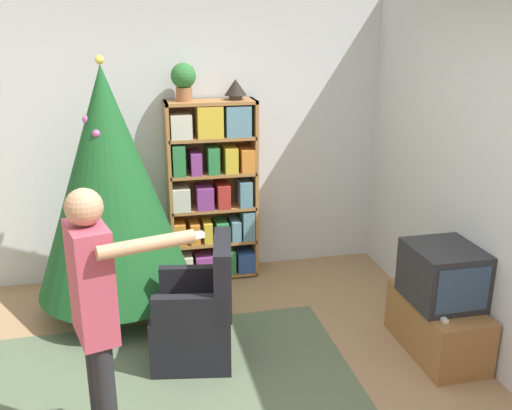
# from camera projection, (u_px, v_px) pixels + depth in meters

# --- Properties ---
(wall_back) EXTENTS (8.00, 0.10, 2.60)m
(wall_back) POSITION_uv_depth(u_px,v_px,m) (180.00, 140.00, 5.33)
(wall_back) COLOR silver
(wall_back) RESTS_ON ground_plane
(area_rug) EXTENTS (2.75, 2.06, 0.01)m
(area_rug) POSITION_uv_depth(u_px,v_px,m) (157.00, 402.00, 3.73)
(area_rug) COLOR #56664C
(area_rug) RESTS_ON ground_plane
(bookshelf) EXTENTS (0.82, 0.31, 1.69)m
(bookshelf) POSITION_uv_depth(u_px,v_px,m) (213.00, 191.00, 5.30)
(bookshelf) COLOR #A8703D
(bookshelf) RESTS_ON ground_plane
(tv_stand) EXTENTS (0.44, 0.84, 0.42)m
(tv_stand) POSITION_uv_depth(u_px,v_px,m) (437.00, 326.00, 4.25)
(tv_stand) COLOR #996638
(tv_stand) RESTS_ON ground_plane
(television) EXTENTS (0.48, 0.53, 0.42)m
(television) POSITION_uv_depth(u_px,v_px,m) (443.00, 274.00, 4.11)
(television) COLOR #28282D
(television) RESTS_ON tv_stand
(game_remote) EXTENTS (0.04, 0.12, 0.02)m
(game_remote) POSITION_uv_depth(u_px,v_px,m) (442.00, 318.00, 3.92)
(game_remote) COLOR white
(game_remote) RESTS_ON tv_stand
(christmas_tree) EXTENTS (1.28, 1.28, 2.13)m
(christmas_tree) POSITION_uv_depth(u_px,v_px,m) (110.00, 183.00, 4.54)
(christmas_tree) COLOR #4C3323
(christmas_tree) RESTS_ON ground_plane
(armchair) EXTENTS (0.66, 0.65, 0.92)m
(armchair) POSITION_uv_depth(u_px,v_px,m) (198.00, 318.00, 4.13)
(armchair) COLOR black
(armchair) RESTS_ON ground_plane
(standing_person) EXTENTS (0.70, 0.46, 1.62)m
(standing_person) POSITION_uv_depth(u_px,v_px,m) (96.00, 311.00, 2.93)
(standing_person) COLOR #232328
(standing_person) RESTS_ON ground_plane
(potted_plant) EXTENTS (0.22, 0.22, 0.33)m
(potted_plant) POSITION_uv_depth(u_px,v_px,m) (183.00, 79.00, 4.94)
(potted_plant) COLOR #935B38
(potted_plant) RESTS_ON bookshelf
(table_lamp) EXTENTS (0.20, 0.20, 0.18)m
(table_lamp) POSITION_uv_depth(u_px,v_px,m) (236.00, 88.00, 5.07)
(table_lamp) COLOR #473828
(table_lamp) RESTS_ON bookshelf
(book_pile_near_tree) EXTENTS (0.25, 0.20, 0.09)m
(book_pile_near_tree) POSITION_uv_depth(u_px,v_px,m) (165.00, 319.00, 4.66)
(book_pile_near_tree) COLOR #5B899E
(book_pile_near_tree) RESTS_ON ground_plane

